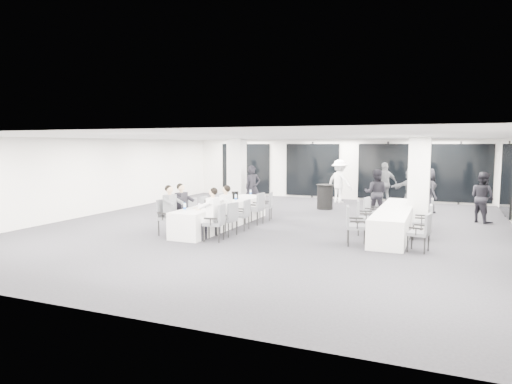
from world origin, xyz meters
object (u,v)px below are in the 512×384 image
at_px(standing_guest_d, 385,181).
at_px(ice_bucket_near, 208,203).
at_px(banquet_table_main, 223,215).
at_px(chair_side_right_far, 427,212).
at_px(chair_side_left_near, 353,223).
at_px(chair_main_left_far, 221,204).
at_px(standing_guest_h, 483,194).
at_px(chair_main_right_mid, 243,213).
at_px(chair_side_left_far, 371,210).
at_px(chair_main_left_mid, 196,210).
at_px(chair_main_left_second, 178,212).
at_px(chair_side_right_near, 422,230).
at_px(chair_main_left_near, 167,215).
at_px(standing_guest_b, 376,190).
at_px(standing_guest_c, 339,178).
at_px(standing_guest_e, 429,188).
at_px(standing_guest_a, 253,185).
at_px(chair_side_right_mid, 425,220).
at_px(standing_guest_g, 231,177).
at_px(standing_guest_f, 412,186).
at_px(chair_main_right_second, 229,217).
at_px(chair_main_right_far, 267,204).
at_px(chair_side_left_mid, 363,215).
at_px(ice_bucket_far, 235,195).
at_px(chair_main_right_fourth, 257,206).
at_px(chair_main_left_fourth, 207,208).

xyz_separation_m(standing_guest_d, ice_bucket_near, (-4.04, -8.19, -0.17)).
distance_m(banquet_table_main, chair_side_right_far, 6.21).
height_order(banquet_table_main, chair_side_left_near, chair_side_left_near).
distance_m(chair_main_left_far, standing_guest_h, 8.76).
relative_size(chair_main_right_mid, standing_guest_h, 0.48).
bearing_deg(chair_side_left_far, chair_main_left_mid, -55.11).
distance_m(chair_main_left_second, chair_side_right_near, 6.79).
relative_size(chair_main_left_near, chair_main_left_second, 1.02).
relative_size(standing_guest_b, standing_guest_c, 0.89).
relative_size(banquet_table_main, chair_side_right_near, 5.34).
height_order(chair_main_right_mid, standing_guest_d, standing_guest_d).
bearing_deg(standing_guest_e, chair_main_left_far, 91.79).
height_order(standing_guest_a, standing_guest_e, standing_guest_a).
distance_m(chair_main_left_near, chair_side_right_mid, 7.13).
height_order(standing_guest_d, standing_guest_g, standing_guest_d).
height_order(standing_guest_a, ice_bucket_near, standing_guest_a).
distance_m(banquet_table_main, chair_main_right_mid, 0.90).
height_order(chair_side_right_far, standing_guest_f, standing_guest_f).
distance_m(chair_main_right_second, standing_guest_h, 8.51).
distance_m(chair_main_right_far, chair_side_right_far, 5.13).
distance_m(chair_main_left_near, chair_main_right_mid, 2.28).
bearing_deg(chair_main_right_far, chair_side_right_far, -101.03).
height_order(chair_side_left_mid, standing_guest_f, standing_guest_f).
relative_size(standing_guest_g, ice_bucket_far, 7.66).
bearing_deg(standing_guest_f, chair_main_right_far, 43.82).
height_order(banquet_table_main, standing_guest_d, standing_guest_d).
bearing_deg(chair_main_right_fourth, banquet_table_main, 135.65).
bearing_deg(chair_main_right_mid, chair_main_left_near, 130.24).
height_order(chair_main_left_mid, standing_guest_f, standing_guest_f).
bearing_deg(chair_side_left_mid, standing_guest_g, -142.70).
bearing_deg(standing_guest_a, chair_side_left_far, -66.30).
bearing_deg(chair_side_left_mid, standing_guest_e, 152.96).
relative_size(chair_main_right_fourth, standing_guest_e, 0.54).
relative_size(chair_main_left_fourth, chair_main_right_fourth, 0.84).
height_order(banquet_table_main, chair_main_left_second, chair_main_left_second).
bearing_deg(chair_main_left_far, chair_main_right_fourth, 78.98).
bearing_deg(banquet_table_main, chair_side_left_mid, 4.77).
distance_m(chair_main_right_mid, chair_side_left_mid, 3.53).
height_order(chair_main_left_mid, chair_side_right_near, chair_side_right_near).
height_order(chair_main_left_fourth, ice_bucket_near, ice_bucket_near).
xyz_separation_m(chair_main_right_far, standing_guest_e, (5.04, 3.92, 0.41)).
distance_m(chair_main_right_second, standing_guest_e, 8.54).
bearing_deg(standing_guest_c, chair_main_left_second, 97.16).
relative_size(chair_side_right_near, standing_guest_h, 0.49).
xyz_separation_m(chair_main_left_mid, standing_guest_h, (8.41, 4.17, 0.45)).
xyz_separation_m(banquet_table_main, chair_main_left_second, (-0.84, -1.29, 0.20)).
distance_m(chair_main_left_mid, chair_main_left_far, 1.76).
bearing_deg(chair_main_right_second, chair_side_right_mid, -63.09).
bearing_deg(chair_side_right_mid, chair_main_left_fourth, 85.90).
xyz_separation_m(chair_main_left_fourth, chair_side_right_near, (6.78, -1.73, 0.04)).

